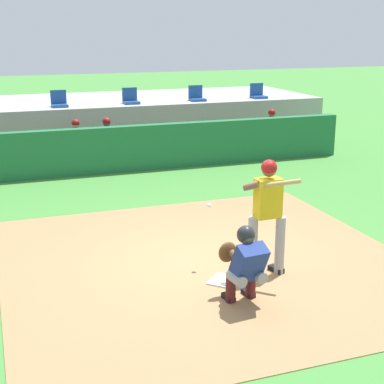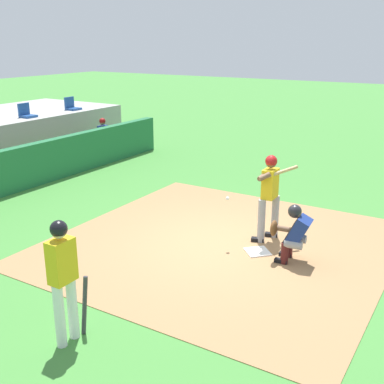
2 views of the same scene
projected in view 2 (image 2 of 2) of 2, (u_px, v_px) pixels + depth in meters
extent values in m
plane|color=#428438|center=(221.00, 244.00, 9.82)|extent=(80.00, 80.00, 0.00)
cube|color=#9E754C|center=(221.00, 244.00, 9.81)|extent=(6.40, 6.40, 0.01)
cube|color=white|center=(258.00, 252.00, 9.41)|extent=(0.62, 0.62, 0.02)
cylinder|color=#99999E|center=(261.00, 221.00, 9.77)|extent=(0.15, 0.15, 0.92)
cylinder|color=#99999E|center=(275.00, 217.00, 10.02)|extent=(0.15, 0.15, 0.92)
cube|color=gold|center=(270.00, 184.00, 9.66)|extent=(0.39, 0.25, 0.60)
sphere|color=brown|center=(271.00, 163.00, 9.53)|extent=(0.21, 0.21, 0.21)
sphere|color=maroon|center=(271.00, 161.00, 9.52)|extent=(0.24, 0.24, 0.24)
cylinder|color=brown|center=(264.00, 177.00, 9.38)|extent=(0.26, 0.24, 0.17)
cylinder|color=brown|center=(266.00, 174.00, 9.57)|extent=(0.57, 0.13, 0.18)
cylinder|color=tan|center=(278.00, 173.00, 9.47)|extent=(0.70, 0.58, 0.24)
cube|color=black|center=(258.00, 240.00, 9.91)|extent=(0.19, 0.28, 0.09)
cube|color=black|center=(271.00, 235.00, 10.16)|extent=(0.19, 0.28, 0.09)
cylinder|color=gray|center=(293.00, 244.00, 8.77)|extent=(0.19, 0.33, 0.16)
cylinder|color=#4C1919|center=(285.00, 253.00, 8.90)|extent=(0.14, 0.14, 0.42)
cube|color=black|center=(281.00, 261.00, 8.97)|extent=(0.13, 0.25, 0.08)
cylinder|color=gray|center=(298.00, 238.00, 9.05)|extent=(0.19, 0.33, 0.16)
cylinder|color=#4C1919|center=(289.00, 247.00, 9.17)|extent=(0.14, 0.14, 0.42)
cube|color=black|center=(285.00, 255.00, 9.25)|extent=(0.13, 0.25, 0.08)
cube|color=navy|center=(299.00, 231.00, 8.82)|extent=(0.44, 0.47, 0.57)
cube|color=#2D2D33|center=(292.00, 230.00, 8.87)|extent=(0.40, 0.29, 0.45)
sphere|color=brown|center=(296.00, 212.00, 8.75)|extent=(0.21, 0.21, 0.21)
sphere|color=#232328|center=(295.00, 211.00, 8.75)|extent=(0.25, 0.25, 0.25)
cylinder|color=brown|center=(286.00, 229.00, 8.88)|extent=(0.14, 0.46, 0.10)
ellipsoid|color=brown|center=(274.00, 228.00, 8.94)|extent=(0.29, 0.15, 0.30)
sphere|color=white|center=(227.00, 198.00, 9.44)|extent=(0.07, 0.07, 0.07)
cylinder|color=silver|center=(60.00, 316.00, 6.43)|extent=(0.14, 0.14, 0.92)
cylinder|color=silver|center=(73.00, 308.00, 6.63)|extent=(0.14, 0.14, 0.92)
cube|color=gold|center=(62.00, 261.00, 6.30)|extent=(0.36, 0.22, 0.60)
sphere|color=beige|center=(59.00, 231.00, 6.17)|extent=(0.20, 0.20, 0.20)
sphere|color=black|center=(59.00, 229.00, 6.16)|extent=(0.23, 0.23, 0.23)
cylinder|color=#333338|center=(85.00, 305.00, 6.76)|extent=(0.18, 0.06, 0.85)
cube|color=#1E6638|center=(7.00, 172.00, 12.85)|extent=(13.00, 0.30, 1.20)
cylinder|color=#939399|center=(106.00, 142.00, 17.19)|extent=(0.15, 0.40, 0.15)
cylinder|color=#939399|center=(110.00, 150.00, 17.18)|extent=(0.13, 0.13, 0.45)
cube|color=maroon|center=(112.00, 155.00, 17.21)|extent=(0.11, 0.24, 0.08)
cylinder|color=#939399|center=(111.00, 140.00, 17.41)|extent=(0.15, 0.40, 0.15)
cylinder|color=#939399|center=(115.00, 148.00, 17.39)|extent=(0.13, 0.13, 0.45)
cube|color=maroon|center=(116.00, 153.00, 17.42)|extent=(0.11, 0.24, 0.08)
cube|color=navy|center=(103.00, 133.00, 17.33)|extent=(0.36, 0.22, 0.54)
sphere|color=#996B4C|center=(102.00, 122.00, 17.21)|extent=(0.20, 0.20, 0.20)
sphere|color=maroon|center=(102.00, 121.00, 17.20)|extent=(0.22, 0.22, 0.22)
cylinder|color=#996B4C|center=(102.00, 137.00, 17.13)|extent=(0.09, 0.41, 0.22)
cylinder|color=#996B4C|center=(110.00, 135.00, 17.45)|extent=(0.09, 0.41, 0.22)
cube|color=#1E478C|center=(28.00, 116.00, 16.63)|extent=(0.46, 0.46, 0.08)
cube|color=#1E478C|center=(24.00, 109.00, 16.66)|extent=(0.46, 0.06, 0.40)
cube|color=#1E478C|center=(73.00, 109.00, 18.40)|extent=(0.46, 0.46, 0.08)
cube|color=#1E478C|center=(69.00, 102.00, 18.42)|extent=(0.46, 0.06, 0.40)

